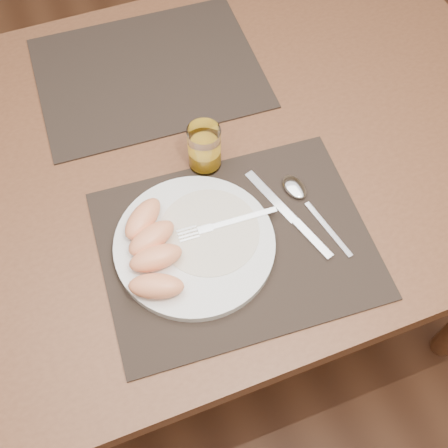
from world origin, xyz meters
TOP-DOWN VIEW (x-y plane):
  - ground at (0.00, 0.00)m, footprint 5.00×5.00m
  - table at (0.00, 0.00)m, footprint 1.40×0.90m
  - placemat_near at (0.02, -0.22)m, footprint 0.47×0.38m
  - placemat_far at (0.00, 0.22)m, footprint 0.47×0.37m
  - plate at (-0.04, -0.20)m, footprint 0.27×0.27m
  - plate_dressing at (-0.01, -0.19)m, footprint 0.17×0.17m
  - fork at (0.01, -0.19)m, footprint 0.18×0.03m
  - knife at (0.13, -0.22)m, footprint 0.08×0.22m
  - spoon at (0.16, -0.17)m, footprint 0.06×0.19m
  - juice_glass at (0.03, -0.04)m, footprint 0.06×0.06m
  - grapefruit_wedges at (-0.12, -0.20)m, footprint 0.12×0.21m

SIDE VIEW (x-z plane):
  - ground at x=0.00m, z-range 0.00..0.00m
  - table at x=0.00m, z-range 0.29..1.04m
  - placemat_near at x=0.02m, z-range 0.75..0.75m
  - placemat_far at x=0.00m, z-range 0.75..0.75m
  - knife at x=0.13m, z-range 0.75..0.76m
  - spoon at x=0.16m, z-range 0.75..0.77m
  - plate at x=-0.04m, z-range 0.75..0.77m
  - plate_dressing at x=-0.01m, z-range 0.77..0.77m
  - fork at x=0.01m, z-range 0.77..0.77m
  - grapefruit_wedges at x=-0.12m, z-range 0.77..0.81m
  - juice_glass at x=0.03m, z-range 0.75..0.84m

